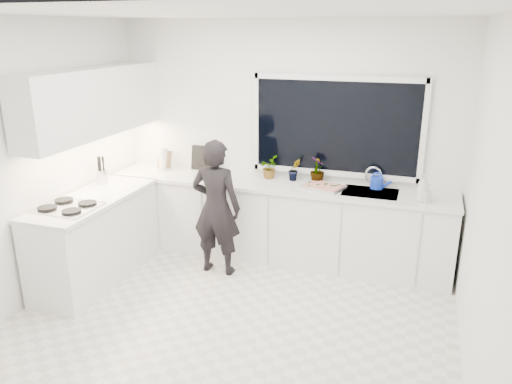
% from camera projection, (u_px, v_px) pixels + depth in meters
% --- Properties ---
extents(floor, '(4.00, 3.50, 0.02)m').
position_uv_depth(floor, '(230.00, 322.00, 4.64)').
color(floor, beige).
rests_on(floor, ground).
extents(wall_back, '(4.00, 0.02, 2.70)m').
position_uv_depth(wall_back, '(284.00, 140.00, 5.79)').
color(wall_back, white).
rests_on(wall_back, ground).
extents(wall_left, '(0.02, 3.50, 2.70)m').
position_uv_depth(wall_left, '(35.00, 163.00, 4.82)').
color(wall_left, white).
rests_on(wall_left, ground).
extents(wall_right, '(0.02, 3.50, 2.70)m').
position_uv_depth(wall_right, '(487.00, 208.00, 3.60)').
color(wall_right, white).
rests_on(wall_right, ground).
extents(ceiling, '(4.00, 3.50, 0.02)m').
position_uv_depth(ceiling, '(225.00, 11.00, 3.78)').
color(ceiling, white).
rests_on(ceiling, wall_back).
extents(window, '(1.80, 0.02, 1.00)m').
position_uv_depth(window, '(336.00, 127.00, 5.52)').
color(window, black).
rests_on(window, wall_back).
extents(base_cabinets_back, '(3.92, 0.58, 0.88)m').
position_uv_depth(base_cabinets_back, '(276.00, 222.00, 5.80)').
color(base_cabinets_back, white).
rests_on(base_cabinets_back, floor).
extents(base_cabinets_left, '(0.58, 1.60, 0.88)m').
position_uv_depth(base_cabinets_left, '(96.00, 240.00, 5.32)').
color(base_cabinets_left, white).
rests_on(base_cabinets_left, floor).
extents(countertop_back, '(3.94, 0.62, 0.04)m').
position_uv_depth(countertop_back, '(276.00, 185.00, 5.65)').
color(countertop_back, silver).
rests_on(countertop_back, base_cabinets_back).
extents(countertop_left, '(0.62, 1.60, 0.04)m').
position_uv_depth(countertop_left, '(92.00, 199.00, 5.18)').
color(countertop_left, silver).
rests_on(countertop_left, base_cabinets_left).
extents(upper_cabinets, '(0.34, 2.10, 0.70)m').
position_uv_depth(upper_cabinets, '(93.00, 102.00, 5.23)').
color(upper_cabinets, white).
rests_on(upper_cabinets, wall_left).
extents(sink, '(0.58, 0.42, 0.14)m').
position_uv_depth(sink, '(370.00, 197.00, 5.34)').
color(sink, silver).
rests_on(sink, countertop_back).
extents(faucet, '(0.03, 0.03, 0.22)m').
position_uv_depth(faucet, '(373.00, 177.00, 5.47)').
color(faucet, silver).
rests_on(faucet, countertop_back).
extents(stovetop, '(0.56, 0.48, 0.03)m').
position_uv_depth(stovetop, '(68.00, 206.00, 4.86)').
color(stovetop, black).
rests_on(stovetop, countertop_left).
extents(person, '(0.55, 0.36, 1.50)m').
position_uv_depth(person, '(216.00, 208.00, 5.36)').
color(person, black).
rests_on(person, floor).
extents(pizza_tray, '(0.50, 0.43, 0.03)m').
position_uv_depth(pizza_tray, '(324.00, 187.00, 5.45)').
color(pizza_tray, '#B9B9BE').
rests_on(pizza_tray, countertop_back).
extents(pizza, '(0.45, 0.38, 0.01)m').
position_uv_depth(pizza, '(324.00, 186.00, 5.44)').
color(pizza, red).
rests_on(pizza, pizza_tray).
extents(watering_can, '(0.17, 0.17, 0.13)m').
position_uv_depth(watering_can, '(377.00, 183.00, 5.44)').
color(watering_can, '#1434BC').
rests_on(watering_can, countertop_back).
extents(paper_towel_roll, '(0.14, 0.14, 0.26)m').
position_uv_depth(paper_towel_roll, '(163.00, 159.00, 6.15)').
color(paper_towel_roll, silver).
rests_on(paper_towel_roll, countertop_back).
extents(knife_block, '(0.14, 0.11, 0.22)m').
position_uv_depth(knife_block, '(165.00, 160.00, 6.19)').
color(knife_block, '#8F6142').
rests_on(knife_block, countertop_back).
extents(utensil_crock, '(0.14, 0.14, 0.16)m').
position_uv_depth(utensil_crock, '(102.00, 177.00, 5.60)').
color(utensil_crock, '#B8B7BC').
rests_on(utensil_crock, countertop_left).
extents(picture_frame_large, '(0.22, 0.05, 0.28)m').
position_uv_depth(picture_frame_large, '(211.00, 159.00, 6.10)').
color(picture_frame_large, black).
rests_on(picture_frame_large, countertop_back).
extents(picture_frame_small, '(0.25, 0.02, 0.30)m').
position_uv_depth(picture_frame_small, '(201.00, 158.00, 6.14)').
color(picture_frame_small, black).
rests_on(picture_frame_small, countertop_back).
extents(herb_plants, '(0.82, 0.27, 0.30)m').
position_uv_depth(herb_plants, '(289.00, 169.00, 5.72)').
color(herb_plants, '#26662D').
rests_on(herb_plants, countertop_back).
extents(soap_bottles, '(0.17, 0.15, 0.29)m').
position_uv_depth(soap_bottles, '(424.00, 190.00, 4.99)').
color(soap_bottles, '#D8BF66').
rests_on(soap_bottles, countertop_back).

